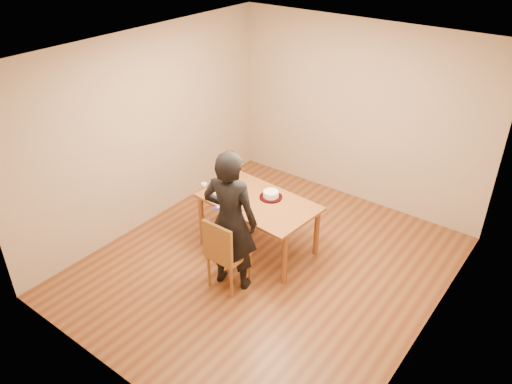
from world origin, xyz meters
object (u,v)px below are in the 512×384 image
Objects in this scene: cake at (271,194)px; dining_table at (258,202)px; dining_chair at (229,254)px; cake_plate at (271,197)px; person at (230,221)px.

dining_table is at bearing -118.84° from cake.
cake_plate is (-0.07, 0.93, 0.31)m from dining_chair.
dining_table is 0.18m from cake_plate.
person is at bearing -85.76° from cake_plate.
dining_chair is (0.15, -0.78, -0.28)m from dining_table.
dining_table is at bearing -93.87° from person.
dining_table is 7.37× the size of cake.
person is (0.07, -0.88, 0.08)m from cake.
person reaches higher than dining_chair.
dining_table is at bearing 101.45° from dining_chair.
person is at bearing 90.50° from dining_chair.
cake_plate is 0.90m from person.
person reaches higher than dining_table.
dining_table is 5.03× the size of cake_plate.
cake is at bearing 0.00° from cake_plate.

